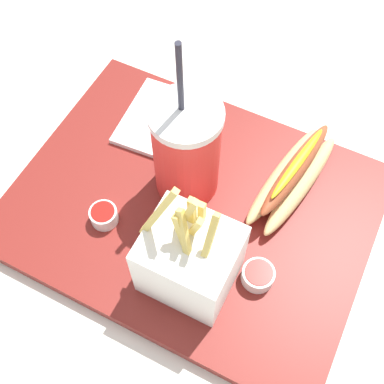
{
  "coord_description": "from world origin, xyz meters",
  "views": [
    {
      "loc": [
        -0.14,
        0.28,
        0.59
      ],
      "look_at": [
        0.0,
        0.0,
        0.05
      ],
      "focal_mm": 46.18,
      "sensor_mm": 36.0,
      "label": 1
    }
  ],
  "objects_px": {
    "hot_dog_1": "(293,176)",
    "napkin_stack": "(166,122)",
    "soda_cup": "(186,151)",
    "ketchup_cup_1": "(258,275)",
    "fries_basket": "(190,259)",
    "ketchup_cup_2": "(104,215)"
  },
  "relations": [
    {
      "from": "hot_dog_1",
      "to": "ketchup_cup_1",
      "type": "bearing_deg",
      "value": 94.63
    },
    {
      "from": "ketchup_cup_1",
      "to": "ketchup_cup_2",
      "type": "relative_size",
      "value": 1.11
    },
    {
      "from": "soda_cup",
      "to": "ketchup_cup_1",
      "type": "distance_m",
      "value": 0.17
    },
    {
      "from": "soda_cup",
      "to": "fries_basket",
      "type": "height_order",
      "value": "soda_cup"
    },
    {
      "from": "hot_dog_1",
      "to": "fries_basket",
      "type": "bearing_deg",
      "value": 70.2
    },
    {
      "from": "ketchup_cup_1",
      "to": "soda_cup",
      "type": "bearing_deg",
      "value": -31.1
    },
    {
      "from": "napkin_stack",
      "to": "soda_cup",
      "type": "bearing_deg",
      "value": 133.62
    },
    {
      "from": "hot_dog_1",
      "to": "ketchup_cup_2",
      "type": "distance_m",
      "value": 0.25
    },
    {
      "from": "fries_basket",
      "to": "napkin_stack",
      "type": "bearing_deg",
      "value": -54.72
    },
    {
      "from": "hot_dog_1",
      "to": "napkin_stack",
      "type": "bearing_deg",
      "value": -5.15
    },
    {
      "from": "soda_cup",
      "to": "ketchup_cup_1",
      "type": "height_order",
      "value": "soda_cup"
    },
    {
      "from": "ketchup_cup_1",
      "to": "napkin_stack",
      "type": "xyz_separation_m",
      "value": [
        0.21,
        -0.16,
        -0.01
      ]
    },
    {
      "from": "soda_cup",
      "to": "ketchup_cup_1",
      "type": "bearing_deg",
      "value": 148.9
    },
    {
      "from": "fries_basket",
      "to": "ketchup_cup_2",
      "type": "relative_size",
      "value": 5.02
    },
    {
      "from": "fries_basket",
      "to": "hot_dog_1",
      "type": "height_order",
      "value": "fries_basket"
    },
    {
      "from": "soda_cup",
      "to": "fries_basket",
      "type": "xyz_separation_m",
      "value": [
        -0.06,
        0.12,
        -0.02
      ]
    },
    {
      "from": "ketchup_cup_1",
      "to": "napkin_stack",
      "type": "bearing_deg",
      "value": -37.16
    },
    {
      "from": "fries_basket",
      "to": "soda_cup",
      "type": "bearing_deg",
      "value": -61.38
    },
    {
      "from": "fries_basket",
      "to": "napkin_stack",
      "type": "distance_m",
      "value": 0.24
    },
    {
      "from": "fries_basket",
      "to": "ketchup_cup_2",
      "type": "xyz_separation_m",
      "value": [
        0.13,
        -0.02,
        -0.04
      ]
    },
    {
      "from": "ketchup_cup_2",
      "to": "soda_cup",
      "type": "bearing_deg",
      "value": -125.48
    },
    {
      "from": "hot_dog_1",
      "to": "napkin_stack",
      "type": "distance_m",
      "value": 0.2
    }
  ]
}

